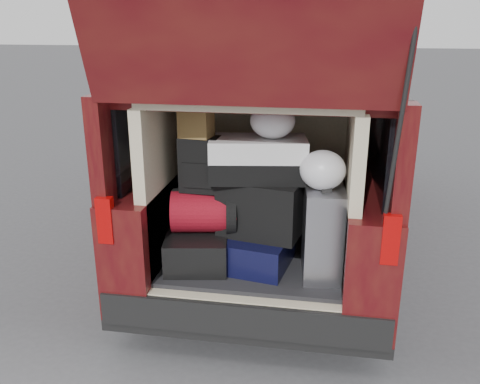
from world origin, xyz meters
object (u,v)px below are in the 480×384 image
(black_hardshell, at_px, (198,246))
(silver_roller, at_px, (323,232))
(black_soft_case, at_px, (261,208))
(twotone_duffel, at_px, (258,159))
(red_duffel, at_px, (204,211))
(navy_hardshell, at_px, (259,250))
(backpack, at_px, (200,164))

(black_hardshell, xyz_separation_m, silver_roller, (0.88, -0.05, 0.19))
(black_soft_case, relative_size, twotone_duffel, 0.85)
(red_duffel, xyz_separation_m, black_soft_case, (0.39, 0.04, 0.04))
(black_hardshell, bearing_deg, black_soft_case, -3.37)
(navy_hardshell, height_order, backpack, backpack)
(silver_roller, relative_size, backpack, 1.62)
(navy_hardshell, distance_m, black_soft_case, 0.31)
(black_hardshell, bearing_deg, backpack, 31.41)
(navy_hardshell, relative_size, silver_roller, 0.82)
(black_soft_case, bearing_deg, silver_roller, -1.53)
(navy_hardshell, distance_m, red_duffel, 0.47)
(navy_hardshell, height_order, twotone_duffel, twotone_duffel)
(black_hardshell, bearing_deg, silver_roller, -12.67)
(silver_roller, height_order, backpack, backpack)
(black_soft_case, bearing_deg, backpack, -165.65)
(black_hardshell, height_order, black_soft_case, black_soft_case)
(backpack, bearing_deg, black_soft_case, 5.53)
(navy_hardshell, bearing_deg, red_duffel, -170.17)
(black_hardshell, height_order, red_duffel, red_duffel)
(navy_hardshell, height_order, red_duffel, red_duffel)
(black_soft_case, distance_m, twotone_duffel, 0.34)
(black_hardshell, xyz_separation_m, red_duffel, (0.05, 0.01, 0.26))
(silver_roller, xyz_separation_m, twotone_duffel, (-0.46, 0.11, 0.45))
(black_hardshell, relative_size, backpack, 1.54)
(red_duffel, relative_size, black_soft_case, 0.82)
(navy_hardshell, xyz_separation_m, backpack, (-0.42, 0.01, 0.61))
(backpack, relative_size, twotone_duffel, 0.59)
(silver_roller, xyz_separation_m, backpack, (-0.85, 0.07, 0.41))
(silver_roller, relative_size, black_soft_case, 1.12)
(red_duffel, xyz_separation_m, twotone_duffel, (0.37, 0.05, 0.38))
(black_hardshell, relative_size, navy_hardshell, 1.15)
(silver_roller, bearing_deg, black_hardshell, 171.53)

